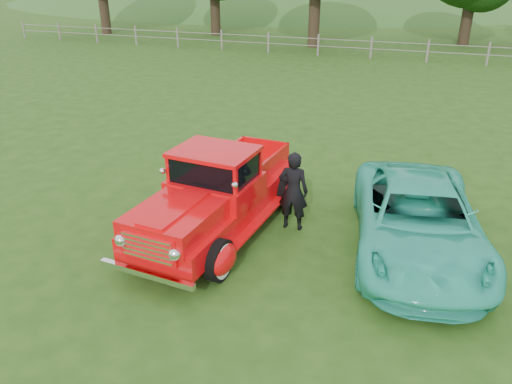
% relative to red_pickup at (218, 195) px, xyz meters
% --- Properties ---
extents(ground, '(140.00, 140.00, 0.00)m').
position_rel_red_pickup_xyz_m(ground, '(0.32, -1.25, -0.80)').
color(ground, '#244913').
rests_on(ground, ground).
extents(distant_hills, '(116.00, 60.00, 18.00)m').
position_rel_red_pickup_xyz_m(distant_hills, '(-3.76, 58.21, -5.34)').
color(distant_hills, '#315E22').
rests_on(distant_hills, ground).
extents(fence_line, '(48.00, 0.12, 1.20)m').
position_rel_red_pickup_xyz_m(fence_line, '(0.32, 20.75, -0.19)').
color(fence_line, gray).
rests_on(fence_line, ground).
extents(red_pickup, '(2.57, 5.12, 1.78)m').
position_rel_red_pickup_xyz_m(red_pickup, '(0.00, 0.00, 0.00)').
color(red_pickup, black).
rests_on(red_pickup, ground).
extents(teal_sedan, '(2.99, 5.12, 1.34)m').
position_rel_red_pickup_xyz_m(teal_sedan, '(3.82, 0.48, -0.13)').
color(teal_sedan, '#31C5A7').
rests_on(teal_sedan, ground).
extents(man, '(0.62, 0.42, 1.66)m').
position_rel_red_pickup_xyz_m(man, '(1.39, 0.60, 0.04)').
color(man, black).
rests_on(man, ground).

